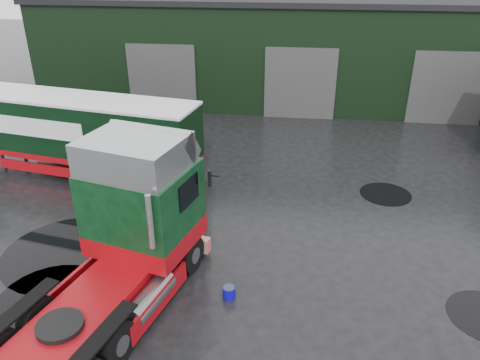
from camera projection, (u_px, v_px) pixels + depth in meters
name	position (u px, v px, depth m)	size (l,w,h in m)	color
ground	(229.00, 256.00, 15.10)	(100.00, 100.00, 0.00)	black
warehouse	(302.00, 43.00, 31.19)	(32.40, 12.40, 6.30)	black
hero_tractor	(100.00, 245.00, 11.75)	(3.07, 7.23, 4.49)	black
trailer_left	(72.00, 136.00, 19.80)	(2.31, 11.28, 3.50)	silver
wash_bucket	(229.00, 292.00, 13.26)	(0.37, 0.37, 0.34)	#0B079D
tree_back_a	(211.00, 0.00, 40.24)	(4.40, 4.40, 9.50)	black
tree_back_b	(400.00, 16.00, 38.89)	(4.40, 4.40, 7.50)	black
puddle_0	(52.00, 298.00, 13.29)	(3.11, 3.11, 0.01)	black
puddle_1	(385.00, 194.00, 18.85)	(2.04, 2.04, 0.01)	black
puddle_2	(70.00, 252.00, 15.27)	(4.37, 4.37, 0.01)	black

